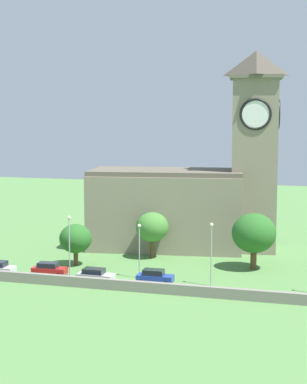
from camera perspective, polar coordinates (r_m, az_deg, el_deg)
ground_plane at (r=92.17m, az=0.06°, el=-5.87°), size 200.00×200.00×0.00m
church at (r=97.23m, az=3.48°, el=0.02°), size 29.53×14.20×29.68m
quay_barrier at (r=75.81m, az=-3.63°, el=-8.23°), size 55.11×0.70×1.25m
car_red at (r=82.85m, az=-9.29°, el=-6.81°), size 4.50×2.27×1.75m
car_silver at (r=78.88m, az=-5.23°, el=-7.43°), size 4.56×2.21×1.79m
car_blue at (r=77.90m, az=0.11°, el=-7.57°), size 4.49×2.20×1.83m
streetlamp_west_mid at (r=81.92m, az=-7.52°, el=-3.93°), size 0.44×0.44×7.70m
streetlamp_central at (r=79.86m, az=-1.27°, el=-4.49°), size 0.44×0.44×6.91m
streetlamp_east_mid at (r=76.48m, az=5.18°, el=-4.69°), size 0.44×0.44×7.69m
tree_riverside_east at (r=85.55m, az=8.95°, el=-3.65°), size 5.85×5.85×7.50m
tree_by_tower at (r=87.46m, az=-6.96°, el=-4.16°), size 4.40×4.40×5.69m
tree_churchyard at (r=91.12m, az=-0.12°, el=-3.16°), size 4.69×4.69×6.61m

